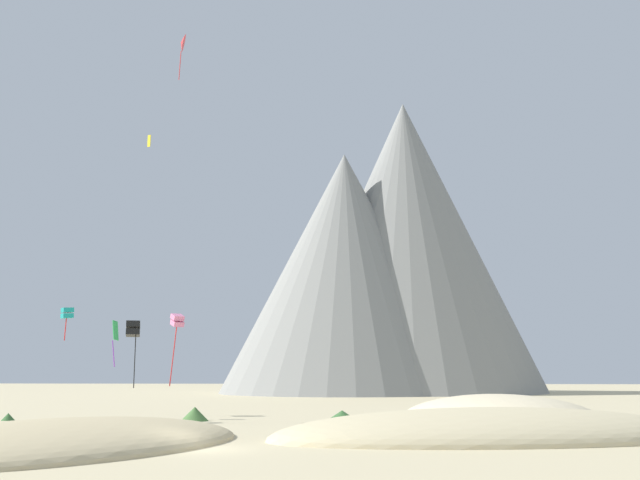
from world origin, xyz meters
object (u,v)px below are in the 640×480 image
at_px(kite_black_low, 133,329).
at_px(kite_teal_low, 67,313).
at_px(bush_mid_center, 195,414).
at_px(rock_massif, 386,265).
at_px(kite_green_low, 115,335).
at_px(bush_far_left, 8,417).
at_px(kite_pink_low, 177,322).
at_px(kite_yellow_high, 149,141).
at_px(kite_red_high, 182,43).
at_px(bush_near_right, 342,415).

xyz_separation_m(kite_black_low, kite_teal_low, (-2.22, -8.74, 0.72)).
distance_m(bush_mid_center, rock_massif, 84.29).
bearing_deg(kite_green_low, kite_teal_low, -147.27).
xyz_separation_m(bush_far_left, kite_pink_low, (13.25, -1.70, 6.97)).
height_order(bush_far_left, kite_pink_low, kite_pink_low).
distance_m(kite_yellow_high, kite_red_high, 22.51).
height_order(bush_far_left, bush_near_right, bush_near_right).
relative_size(bush_mid_center, kite_pink_low, 0.40).
bearing_deg(kite_black_low, bush_far_left, 26.39).
bearing_deg(kite_black_low, kite_red_high, -116.75).
distance_m(rock_massif, kite_pink_low, 84.94).
xyz_separation_m(kite_black_low, kite_yellow_high, (-7.88, 27.48, 25.55)).
height_order(kite_yellow_high, kite_green_low, kite_yellow_high).
height_order(kite_teal_low, kite_pink_low, kite_teal_low).
xyz_separation_m(bush_far_left, kite_green_low, (7.34, 1.92, 6.25)).
bearing_deg(kite_green_low, bush_mid_center, -40.81).
bearing_deg(kite_green_low, kite_black_low, 62.75).
xyz_separation_m(kite_green_low, kite_pink_low, (5.91, -3.62, 0.72)).
xyz_separation_m(rock_massif, kite_red_high, (-21.53, -66.12, 13.58)).
bearing_deg(bush_near_right, kite_black_low, 165.53).
distance_m(kite_black_low, kite_green_low, 4.69).
distance_m(kite_green_low, kite_pink_low, 6.97).
distance_m(kite_red_high, kite_pink_low, 33.52).
bearing_deg(kite_red_high, bush_near_right, 40.42).
distance_m(bush_near_right, kite_black_low, 19.82).
distance_m(rock_massif, kite_black_low, 78.57).
bearing_deg(bush_mid_center, kite_green_low, 167.31).
distance_m(bush_near_right, kite_teal_low, 21.97).
bearing_deg(kite_pink_low, kite_teal_low, 145.46).
height_order(kite_black_low, kite_yellow_high, kite_yellow_high).
xyz_separation_m(bush_near_right, kite_red_high, (-16.58, 12.00, 36.18)).
distance_m(rock_massif, kite_red_high, 70.85).
bearing_deg(rock_massif, bush_near_right, -93.63).
bearing_deg(kite_pink_low, bush_near_right, -21.17).
height_order(bush_near_right, kite_red_high, kite_red_high).
bearing_deg(bush_far_left, rock_massif, 69.31).
distance_m(rock_massif, kite_teal_low, 87.28).
relative_size(bush_near_right, kite_green_low, 0.64).
height_order(rock_massif, kite_red_high, rock_massif).
height_order(kite_green_low, kite_teal_low, kite_teal_low).
xyz_separation_m(rock_massif, kite_black_low, (-22.96, -73.46, -15.78)).
height_order(bush_mid_center, kite_teal_low, kite_teal_low).
xyz_separation_m(bush_far_left, bush_near_right, (25.28, 1.91, 0.10)).
bearing_deg(bush_mid_center, bush_near_right, 8.02).
height_order(bush_far_left, kite_red_high, kite_red_high).
relative_size(bush_far_left, kite_teal_low, 0.42).
relative_size(bush_mid_center, kite_red_high, 0.43).
xyz_separation_m(bush_near_right, kite_green_low, (-17.94, 0.01, 6.16)).
distance_m(kite_black_low, kite_yellow_high, 38.34).
distance_m(bush_mid_center, kite_teal_low, 12.09).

